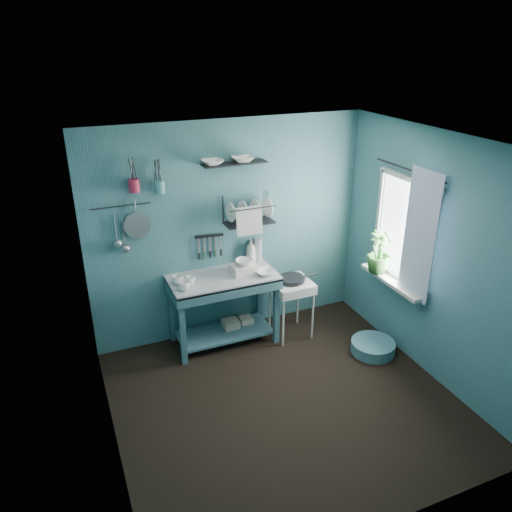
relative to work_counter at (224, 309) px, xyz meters
name	(u,v)px	position (x,y,z in m)	size (l,w,h in m)	color
floor	(285,401)	(0.19, -1.22, -0.42)	(3.20, 3.20, 0.00)	black
ceiling	(292,145)	(0.19, -1.22, 2.08)	(3.20, 3.20, 0.00)	silver
wall_back	(230,231)	(0.19, 0.28, 0.83)	(3.20, 3.20, 0.00)	#34636B
wall_front	(394,391)	(0.19, -2.72, 0.83)	(3.20, 3.20, 0.00)	#34636B
wall_left	(100,326)	(-1.41, -1.22, 0.83)	(3.00, 3.00, 0.00)	#34636B
wall_right	(433,259)	(1.79, -1.22, 0.83)	(3.00, 3.00, 0.00)	#34636B
work_counter	(224,309)	(0.00, 0.00, 0.00)	(1.20, 0.60, 0.85)	#2E5661
mug_left	(184,286)	(-0.48, -0.16, 0.47)	(0.12, 0.12, 0.10)	white
mug_mid	(191,280)	(-0.38, -0.06, 0.47)	(0.10, 0.10, 0.09)	white
mug_right	(178,280)	(-0.50, 0.00, 0.47)	(0.12, 0.12, 0.10)	white
wash_tub	(244,269)	(0.25, -0.02, 0.47)	(0.28, 0.22, 0.10)	silver
tub_bowl	(244,262)	(0.25, -0.02, 0.55)	(0.20, 0.20, 0.06)	white
soap_bottle	(251,251)	(0.42, 0.20, 0.57)	(0.12, 0.12, 0.30)	silver
water_bottle	(258,250)	(0.52, 0.22, 0.56)	(0.09, 0.09, 0.28)	#A0AAB2
counter_bowl	(265,272)	(0.45, -0.15, 0.45)	(0.22, 0.22, 0.05)	white
hotplate_stand	(291,308)	(0.78, -0.16, -0.07)	(0.44, 0.44, 0.70)	beige
frying_pan	(292,279)	(0.78, -0.16, 0.31)	(0.30, 0.30, 0.04)	black
knife_strip	(209,236)	(-0.06, 0.25, 0.82)	(0.32, 0.02, 0.03)	black
dish_rack	(249,210)	(0.38, 0.15, 1.10)	(0.55, 0.24, 0.32)	black
upper_shelf	(234,163)	(0.23, 0.18, 1.62)	(0.70, 0.18, 0.01)	black
shelf_bowl_left	(212,169)	(-0.02, 0.18, 1.59)	(0.22, 0.22, 0.05)	white
shelf_bowl_right	(243,159)	(0.32, 0.18, 1.66)	(0.23, 0.23, 0.06)	white
utensil_cup_magenta	(134,186)	(-0.83, 0.20, 1.49)	(0.11, 0.11, 0.13)	#B52140
utensil_cup_teal	(159,187)	(-0.58, 0.20, 1.45)	(0.11, 0.11, 0.13)	teal
colander	(137,225)	(-0.84, 0.23, 1.07)	(0.28, 0.28, 0.03)	#929399
ladle_outer	(115,227)	(-1.05, 0.24, 1.07)	(0.01, 0.01, 0.30)	#929399
ladle_inner	(124,232)	(-0.98, 0.24, 1.00)	(0.01, 0.01, 0.30)	#929399
hook_rail	(121,206)	(-0.98, 0.25, 1.28)	(0.01, 0.01, 0.60)	black
window_glass	(405,230)	(1.78, -0.77, 0.98)	(1.10, 1.10, 0.00)	white
windowsill	(392,281)	(1.69, -0.77, 0.39)	(0.16, 0.95, 0.04)	beige
curtain	(419,236)	(1.71, -1.07, 1.03)	(1.35, 1.35, 0.00)	silver
curtain_rod	(409,170)	(1.73, -0.77, 1.63)	(0.02, 0.02, 1.05)	black
potted_plant	(379,252)	(1.66, -0.54, 0.65)	(0.27, 0.27, 0.48)	#2F6628
storage_tin_large	(231,329)	(0.10, 0.05, -0.31)	(0.18, 0.18, 0.22)	tan
storage_tin_small	(246,325)	(0.30, 0.08, -0.32)	(0.15, 0.15, 0.20)	tan
floor_basin	(373,347)	(1.47, -0.86, -0.36)	(0.49, 0.49, 0.13)	teal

